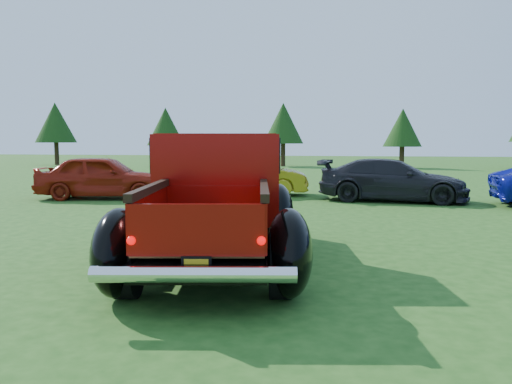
{
  "coord_description": "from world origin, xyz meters",
  "views": [
    {
      "loc": [
        1.68,
        -8.44,
        1.98
      ],
      "look_at": [
        0.18,
        0.2,
        1.09
      ],
      "focal_mm": 35.0,
      "sensor_mm": 36.0,
      "label": 1
    }
  ],
  "objects_px": {
    "pickup_truck": "(218,199)",
    "show_car_red": "(103,177)",
    "tree_far_west": "(55,123)",
    "tree_west": "(166,127)",
    "show_car_grey": "(392,180)",
    "tree_mid_left": "(283,123)",
    "show_car_yellow": "(251,176)",
    "tree_mid_right": "(403,128)"
  },
  "relations": [
    {
      "from": "tree_far_west",
      "to": "tree_west",
      "type": "height_order",
      "value": "tree_far_west"
    },
    {
      "from": "tree_far_west",
      "to": "show_car_grey",
      "type": "height_order",
      "value": "tree_far_west"
    },
    {
      "from": "pickup_truck",
      "to": "show_car_yellow",
      "type": "distance_m",
      "value": 9.96
    },
    {
      "from": "tree_mid_left",
      "to": "show_car_yellow",
      "type": "distance_m",
      "value": 21.58
    },
    {
      "from": "show_car_red",
      "to": "show_car_grey",
      "type": "bearing_deg",
      "value": -95.45
    },
    {
      "from": "tree_mid_left",
      "to": "tree_mid_right",
      "type": "height_order",
      "value": "tree_mid_left"
    },
    {
      "from": "tree_west",
      "to": "show_car_red",
      "type": "bearing_deg",
      "value": -75.56
    },
    {
      "from": "show_car_grey",
      "to": "show_car_yellow",
      "type": "bearing_deg",
      "value": 84.42
    },
    {
      "from": "tree_west",
      "to": "tree_mid_left",
      "type": "bearing_deg",
      "value": 12.53
    },
    {
      "from": "tree_mid_left",
      "to": "show_car_yellow",
      "type": "relative_size",
      "value": 1.18
    },
    {
      "from": "tree_mid_left",
      "to": "pickup_truck",
      "type": "bearing_deg",
      "value": -85.23
    },
    {
      "from": "tree_west",
      "to": "show_car_red",
      "type": "height_order",
      "value": "tree_west"
    },
    {
      "from": "tree_west",
      "to": "show_car_grey",
      "type": "relative_size",
      "value": 0.95
    },
    {
      "from": "show_car_red",
      "to": "tree_west",
      "type": "bearing_deg",
      "value": 3.43
    },
    {
      "from": "show_car_red",
      "to": "show_car_yellow",
      "type": "relative_size",
      "value": 1.05
    },
    {
      "from": "show_car_yellow",
      "to": "show_car_red",
      "type": "bearing_deg",
      "value": 105.77
    },
    {
      "from": "tree_mid_right",
      "to": "tree_far_west",
      "type": "bearing_deg",
      "value": 180.0
    },
    {
      "from": "pickup_truck",
      "to": "show_car_red",
      "type": "bearing_deg",
      "value": 118.31
    },
    {
      "from": "tree_far_west",
      "to": "tree_mid_right",
      "type": "distance_m",
      "value": 28.01
    },
    {
      "from": "tree_far_west",
      "to": "show_car_red",
      "type": "bearing_deg",
      "value": -55.26
    },
    {
      "from": "show_car_grey",
      "to": "pickup_truck",
      "type": "bearing_deg",
      "value": 163.29
    },
    {
      "from": "tree_far_west",
      "to": "tree_west",
      "type": "xyz_separation_m",
      "value": [
        10.0,
        -1.0,
        -0.41
      ]
    },
    {
      "from": "tree_far_west",
      "to": "show_car_red",
      "type": "distance_m",
      "value": 27.34
    },
    {
      "from": "show_car_red",
      "to": "pickup_truck",
      "type": "bearing_deg",
      "value": -153.27
    },
    {
      "from": "show_car_grey",
      "to": "show_car_red",
      "type": "bearing_deg",
      "value": 101.61
    },
    {
      "from": "pickup_truck",
      "to": "show_car_grey",
      "type": "distance_m",
      "value": 9.6
    },
    {
      "from": "show_car_yellow",
      "to": "tree_mid_left",
      "type": "bearing_deg",
      "value": -2.93
    },
    {
      "from": "show_car_red",
      "to": "show_car_grey",
      "type": "distance_m",
      "value": 9.86
    },
    {
      "from": "tree_west",
      "to": "tree_mid_left",
      "type": "distance_m",
      "value": 9.22
    },
    {
      "from": "tree_mid_right",
      "to": "show_car_red",
      "type": "height_order",
      "value": "tree_mid_right"
    },
    {
      "from": "show_car_yellow",
      "to": "tree_west",
      "type": "bearing_deg",
      "value": 21.57
    },
    {
      "from": "tree_west",
      "to": "show_car_yellow",
      "type": "distance_m",
      "value": 22.09
    },
    {
      "from": "tree_west",
      "to": "tree_mid_left",
      "type": "height_order",
      "value": "tree_mid_left"
    },
    {
      "from": "pickup_truck",
      "to": "show_car_grey",
      "type": "relative_size",
      "value": 1.23
    },
    {
      "from": "pickup_truck",
      "to": "show_car_red",
      "type": "height_order",
      "value": "pickup_truck"
    },
    {
      "from": "pickup_truck",
      "to": "tree_west",
      "type": "bearing_deg",
      "value": 102.22
    },
    {
      "from": "tree_mid_right",
      "to": "show_car_yellow",
      "type": "bearing_deg",
      "value": -110.62
    },
    {
      "from": "tree_mid_right",
      "to": "show_car_yellow",
      "type": "xyz_separation_m",
      "value": [
        -7.66,
        -20.37,
        -2.28
      ]
    },
    {
      "from": "tree_mid_right",
      "to": "show_car_yellow",
      "type": "relative_size",
      "value": 1.04
    },
    {
      "from": "tree_mid_right",
      "to": "show_car_grey",
      "type": "distance_m",
      "value": 21.69
    },
    {
      "from": "tree_mid_left",
      "to": "show_car_red",
      "type": "relative_size",
      "value": 1.12
    },
    {
      "from": "tree_far_west",
      "to": "show_car_yellow",
      "type": "xyz_separation_m",
      "value": [
        20.34,
        -20.37,
        -2.82
      ]
    }
  ]
}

